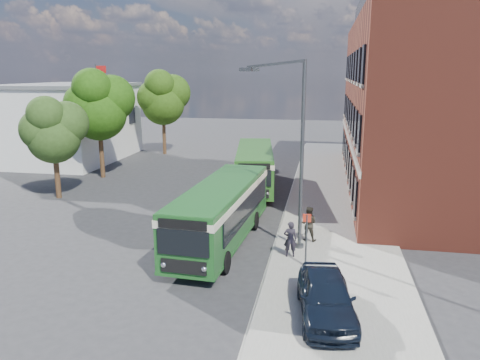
% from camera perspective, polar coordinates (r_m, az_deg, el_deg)
% --- Properties ---
extents(ground, '(120.00, 120.00, 0.00)m').
position_cam_1_polar(ground, '(25.77, -4.20, -6.12)').
color(ground, '#2B2B2E').
rests_on(ground, ground).
extents(pavement, '(6.00, 48.00, 0.15)m').
position_cam_1_polar(pavement, '(32.63, 11.42, -2.05)').
color(pavement, gray).
rests_on(pavement, ground).
extents(kerb_line, '(0.12, 48.00, 0.01)m').
position_cam_1_polar(kerb_line, '(32.72, 6.07, -1.95)').
color(kerb_line, beige).
rests_on(kerb_line, ground).
extents(brick_office, '(12.10, 26.00, 14.20)m').
position_cam_1_polar(brick_office, '(36.38, 23.08, 9.73)').
color(brick_office, maroon).
rests_on(brick_office, ground).
extents(white_building, '(9.40, 13.40, 7.30)m').
position_cam_1_polar(white_building, '(48.31, -19.89, 6.65)').
color(white_building, silver).
rests_on(white_building, ground).
extents(flagpole, '(0.95, 0.10, 9.00)m').
position_cam_1_polar(flagpole, '(41.17, -16.77, 7.67)').
color(flagpole, '#3C3E41').
rests_on(flagpole, ground).
extents(street_lamp, '(2.96, 2.38, 9.00)m').
position_cam_1_polar(street_lamp, '(21.87, 6.62, 3.33)').
color(street_lamp, '#3C3E41').
rests_on(street_lamp, ground).
extents(bus_stop_sign, '(0.35, 0.08, 2.52)m').
position_cam_1_polar(bus_stop_sign, '(20.55, 8.09, -6.85)').
color(bus_stop_sign, '#3C3E41').
rests_on(bus_stop_sign, ground).
extents(bus_front, '(3.25, 10.80, 3.02)m').
position_cam_1_polar(bus_front, '(23.27, -2.31, -3.48)').
color(bus_front, '#1A501D').
rests_on(bus_front, ground).
extents(bus_rear, '(4.00, 10.53, 3.02)m').
position_cam_1_polar(bus_rear, '(34.23, 1.81, 1.94)').
color(bus_rear, '#255A1C').
rests_on(bus_rear, ground).
extents(parked_car, '(2.37, 4.74, 1.55)m').
position_cam_1_polar(parked_car, '(16.86, 10.45, -13.75)').
color(parked_car, black).
rests_on(parked_car, pavement).
extents(pedestrian_a, '(0.67, 0.50, 1.68)m').
position_cam_1_polar(pedestrian_a, '(21.67, 6.14, -7.17)').
color(pedestrian_a, black).
rests_on(pedestrian_a, pavement).
extents(pedestrian_b, '(0.93, 0.76, 1.77)m').
position_cam_1_polar(pedestrian_b, '(23.75, 8.34, -5.28)').
color(pedestrian_b, black).
rests_on(pedestrian_b, pavement).
extents(tree_left, '(4.12, 3.92, 6.96)m').
position_cam_1_polar(tree_left, '(33.48, -21.81, 5.75)').
color(tree_left, '#3C2816').
rests_on(tree_left, ground).
extents(tree_mid, '(5.17, 4.91, 8.72)m').
position_cam_1_polar(tree_mid, '(38.96, -16.85, 8.82)').
color(tree_mid, '#3C2816').
rests_on(tree_mid, ground).
extents(tree_right, '(5.13, 4.88, 8.66)m').
position_cam_1_polar(tree_right, '(48.97, -9.35, 9.94)').
color(tree_right, '#3C2816').
rests_on(tree_right, ground).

